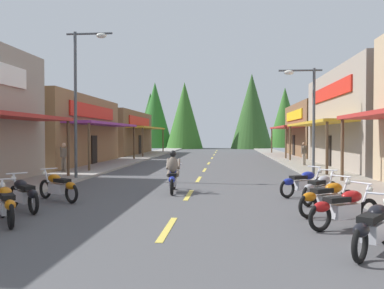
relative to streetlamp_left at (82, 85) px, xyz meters
The scene contains 21 objects.
ground 10.10m from the streetlamp_left, 52.91° to the left, with size 10.72×79.81×0.10m, color #4C4C4F.
sidewalk_left 8.54m from the streetlamp_left, 99.84° to the left, with size 2.67×79.81×0.12m, color #9E9991.
sidewalk_right 14.79m from the streetlamp_left, 30.68° to the left, with size 2.67×79.81×0.12m, color gray.
centerline_dashes 12.18m from the streetlamp_left, 61.27° to the left, with size 0.16×54.40×0.01m.
storefront_left_middle 11.28m from the streetlamp_left, 123.32° to the left, with size 8.90×12.73×4.84m.
storefront_left_far 25.17m from the streetlamp_left, 104.39° to the left, with size 9.18×13.73×4.63m.
storefront_right_far 28.03m from the streetlamp_left, 52.69° to the left, with size 8.82×12.56×5.21m.
streetlamp_left is the anchor object (origin of this frame).
streetlamp_right 11.16m from the streetlamp_left, 13.06° to the left, with size 2.18×0.30×5.53m.
motorcycle_parked_right_0 14.98m from the streetlamp_left, 49.25° to the right, with size 1.35×1.78×1.04m.
motorcycle_parked_right_1 13.64m from the streetlamp_left, 43.51° to the right, with size 1.90×1.17×1.04m.
motorcycle_parked_right_2 12.71m from the streetlamp_left, 38.39° to the right, with size 1.81×1.31×1.04m.
motorcycle_parked_right_3 11.90m from the streetlamp_left, 30.17° to the right, with size 1.49×1.67×1.04m.
motorcycle_parked_right_4 11.07m from the streetlamp_left, 23.98° to the right, with size 1.84×1.27×1.04m.
motorcycle_parked_left_1 10.07m from the streetlamp_left, 80.83° to the right, with size 1.36×1.78×1.04m.
motorcycle_parked_left_2 8.61m from the streetlamp_left, 81.87° to the right, with size 1.64×1.52×1.04m.
motorcycle_parked_left_3 7.21m from the streetlamp_left, 76.93° to the right, with size 1.83×1.28×1.04m.
rider_cruising_lead 7.12m from the streetlamp_left, 36.98° to the right, with size 0.60×2.14×1.57m.
pedestrian_browsing 15.36m from the streetlamp_left, 36.98° to the left, with size 0.44×0.44×1.66m.
pedestrian_waiting 5.00m from the streetlamp_left, 126.09° to the left, with size 0.51×0.40×1.71m.
treeline_backdrop 47.15m from the streetlamp_left, 84.04° to the left, with size 28.36×12.64×11.71m.
Camera 1 is at (1.34, -0.66, 2.14)m, focal length 37.54 mm.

